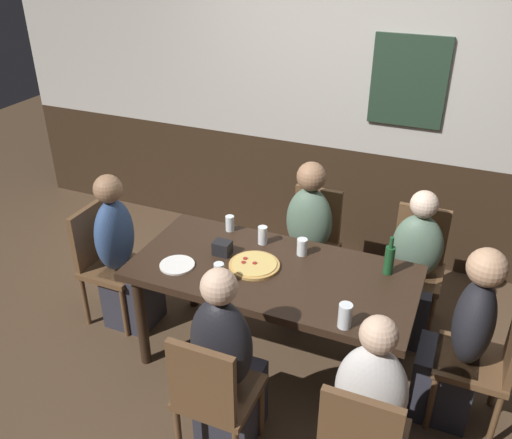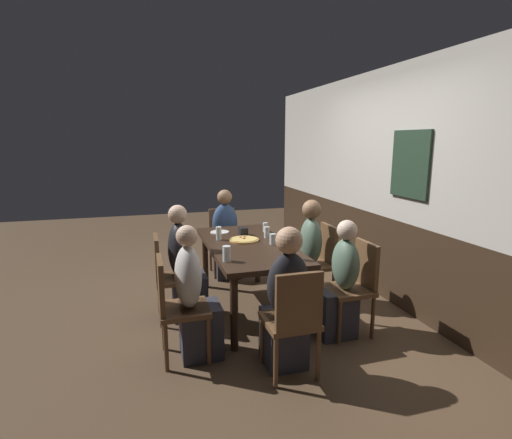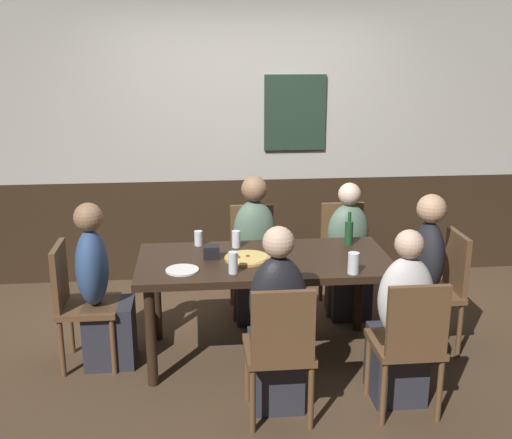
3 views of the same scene
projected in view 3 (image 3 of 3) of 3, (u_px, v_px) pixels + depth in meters
ground_plane at (264, 354)px, 4.56m from camera, size 12.00×12.00×0.00m
wall_back at (245, 142)px, 5.79m from camera, size 6.40×0.13×2.60m
dining_table at (264, 270)px, 4.38m from camera, size 1.76×0.84×0.74m
chair_mid_near at (280, 346)px, 3.63m from camera, size 0.40×0.40×0.88m
chair_mid_far at (253, 253)px, 5.23m from camera, size 0.40×0.40×0.88m
chair_head_east at (441, 284)px, 4.55m from camera, size 0.40×0.40×0.88m
chair_right_near at (410, 340)px, 3.70m from camera, size 0.40×0.40×0.88m
chair_head_west at (77, 298)px, 4.30m from camera, size 0.40×0.40×0.88m
chair_right_far at (344, 250)px, 5.30m from camera, size 0.40×0.40×0.88m
person_mid_near at (277, 333)px, 3.78m from camera, size 0.34×0.37×1.18m
person_mid_far at (255, 259)px, 5.07m from camera, size 0.34×0.37×1.17m
person_head_east at (419, 285)px, 4.54m from camera, size 0.37×0.34×1.17m
person_right_near at (401, 331)px, 3.86m from camera, size 0.34×0.37×1.14m
person_head_west at (101, 298)px, 4.32m from camera, size 0.37×0.34×1.17m
person_right_far at (348, 260)px, 5.15m from camera, size 0.34×0.37×1.10m
pizza at (247, 258)px, 4.33m from camera, size 0.32×0.32×0.03m
beer_glass_half at (233, 264)px, 4.07m from camera, size 0.06×0.06×0.15m
highball_clear at (198, 239)px, 4.63m from camera, size 0.06×0.06×0.11m
tumbler_water at (353, 265)px, 4.06m from camera, size 0.07×0.07×0.14m
pint_glass_amber at (275, 241)px, 4.58m from camera, size 0.07×0.07×0.11m
pint_glass_stout at (236, 240)px, 4.58m from camera, size 0.06×0.06×0.12m
beer_bottle_green at (349, 232)px, 4.63m from camera, size 0.06×0.06×0.25m
plate_white_large at (182, 270)px, 4.12m from camera, size 0.22×0.22×0.01m
condiment_caddy at (211, 252)px, 4.35m from camera, size 0.11×0.09×0.09m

